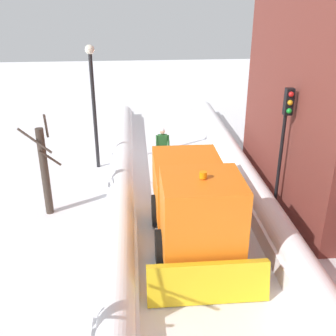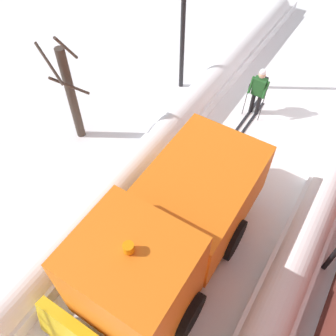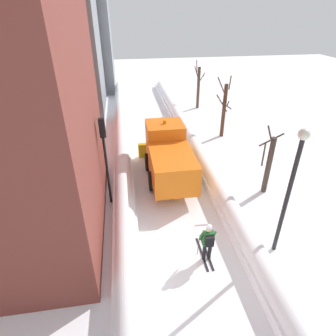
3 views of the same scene
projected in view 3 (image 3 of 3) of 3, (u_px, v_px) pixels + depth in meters
The scene contains 12 objects.
ground_plane at pixel (158, 151), 19.77m from camera, with size 80.00×80.00×0.00m, color white.
snowbank_left at pixel (122, 147), 19.19m from camera, with size 1.10×36.00×1.05m.
snowbank_right at pixel (193, 144), 19.93m from camera, with size 1.10×36.00×0.91m.
building_concrete_far at pixel (53, 13), 23.73m from camera, with size 7.04×6.89×16.77m.
building_tower_distant at pixel (69, 26), 31.14m from camera, with size 9.02×7.65×13.97m.
plow_truck at pixel (169, 155), 15.99m from camera, with size 3.20×5.98×3.12m.
skier at pixel (208, 241), 10.84m from camera, with size 0.62×1.80×1.81m.
traffic_light_pole at pixel (104, 146), 13.11m from camera, with size 0.28×0.42×4.55m.
street_lamp at pixel (292, 181), 10.08m from camera, with size 0.40×0.40×5.45m.
bare_tree_near at pixel (269, 164), 14.61m from camera, with size 1.23×1.07×3.81m.
bare_tree_mid at pixel (224, 109), 20.95m from camera, with size 1.16×1.29×4.72m.
bare_tree_far at pixel (198, 87), 27.07m from camera, with size 0.98×1.12×4.54m.
Camera 3 is at (-2.13, -7.58, 8.91)m, focal length 29.76 mm.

